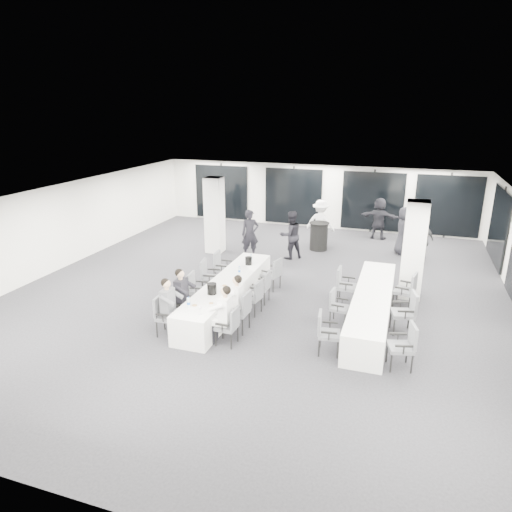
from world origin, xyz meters
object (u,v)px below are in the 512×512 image
Objects in this scene: chair_main_left_fourth at (209,275)px; chair_side_right_mid at (407,310)px; standing_guest_e at (404,228)px; ice_bucket_far at (249,261)px; ice_bucket_near at (212,289)px; chair_main_right_mid at (254,295)px; standing_guest_a at (250,231)px; standing_guest_b at (291,232)px; banquet_table_side at (372,307)px; standing_guest_g at (213,209)px; chair_main_left_mid at (196,287)px; chair_main_right_second at (241,309)px; standing_guest_f at (379,216)px; chair_main_left_near at (164,313)px; chair_side_right_far at (408,289)px; chair_main_right_near at (230,324)px; chair_side_left_near at (326,330)px; banquet_table_main at (228,294)px; standing_guest_c at (321,220)px; cocktail_table at (319,236)px; chair_side_left_far at (344,283)px; chair_main_right_fourth at (263,285)px; chair_side_right_near at (405,343)px; chair_main_right_far at (273,272)px; chair_side_left_mid at (337,304)px; chair_main_left_far at (222,265)px; standing_guest_d at (423,238)px; chair_main_left_second at (178,303)px.

chair_side_right_mid is (5.47, -0.66, -0.00)m from chair_main_left_fourth.
standing_guest_e is 6.59m from ice_bucket_far.
ice_bucket_near is at bearing -93.23° from ice_bucket_far.
standing_guest_a reaches higher than chair_main_right_mid.
standing_guest_b is (-0.26, 4.83, 0.45)m from chair_main_right_mid.
standing_guest_a reaches higher than banquet_table_side.
standing_guest_e reaches higher than standing_guest_g.
chair_main_right_second reaches higher than chair_main_left_mid.
standing_guest_f is (-1.00, 1.80, -0.03)m from standing_guest_e.
chair_main_right_second reaches higher than chair_main_left_near.
chair_main_left_near is at bearing 116.79° from chair_main_right_second.
standing_guest_e reaches higher than chair_side_right_far.
chair_side_left_near is (2.13, 0.34, 0.02)m from chair_main_right_near.
standing_guest_c is at bearing 79.39° from banquet_table_main.
chair_main_right_near is 1.37m from ice_bucket_near.
chair_main_right_second is (-0.50, -7.18, 0.05)m from cocktail_table.
standing_guest_f is (-0.42, 7.89, 0.60)m from banquet_table_side.
chair_main_right_mid is at bearing -55.04° from chair_side_left_far.
standing_guest_a is at bearing 139.91° from banquet_table_side.
standing_guest_e is 8.25m from standing_guest_g.
chair_main_right_fourth is at bearing 3.45° from chair_main_right_second.
chair_main_right_second is at bearing 68.20° from chair_side_right_near.
standing_guest_f is (-1.25, 6.84, 0.39)m from chair_side_right_far.
chair_main_left_mid is at bearing 176.15° from chair_main_left_near.
chair_main_right_far is at bearing 10.13° from ice_bucket_far.
chair_side_left_far is at bearing -71.04° from cocktail_table.
chair_side_right_near is 4.25× the size of ice_bucket_far.
chair_side_left_mid reaches higher than banquet_table_main.
ice_bucket_near is (-4.42, -7.39, -0.11)m from standing_guest_e.
standing_guest_g is (-2.95, 7.87, 0.33)m from chair_main_left_mid.
chair_main_left_fourth is at bearing 135.44° from standing_guest_e.
chair_main_left_fourth is 8.72m from standing_guest_f.
ice_bucket_far is (0.93, 3.39, 0.31)m from chair_main_left_near.
banquet_table_side is 3.20m from chair_main_right_far.
standing_guest_c is at bearing -162.23° from chair_side_left_far.
chair_side_right_near is at bearing 56.13° from chair_main_left_far.
banquet_table_side is at bearing 7.47° from chair_side_right_near.
chair_main_left_far is 0.96× the size of chair_side_right_mid.
chair_side_right_near is at bearing 41.06° from standing_guest_d.
chair_side_right_far is 0.50× the size of standing_guest_c.
chair_main_right_mid is at bearing 96.36° from standing_guest_c.
banquet_table_side is 4.88× the size of chair_main_right_second.
chair_main_right_second is (1.68, -2.81, 0.01)m from chair_main_left_far.
chair_main_left_mid reaches higher than banquet_table_side.
chair_main_right_fourth is 8.46m from standing_guest_g.
ice_bucket_near is at bearing -109.37° from chair_side_left_near.
chair_side_left_mid is 2.34m from chair_side_right_near.
chair_main_right_near is (-0.51, -7.90, -0.01)m from cocktail_table.
chair_main_left_second is 0.97× the size of chair_main_right_mid.
chair_main_right_second is 5.86m from standing_guest_b.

